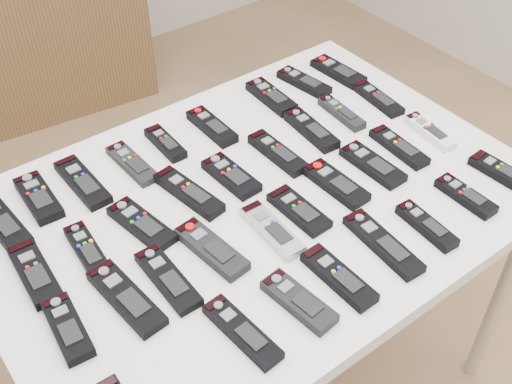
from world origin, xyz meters
TOP-DOWN VIEW (x-y plane):
  - ground at (0.00, 0.00)m, footprint 4.00×4.00m
  - table at (-0.02, -0.07)m, footprint 1.25×0.88m
  - remote_0 at (-0.52, 0.19)m, footprint 0.07×0.20m
  - remote_1 at (-0.42, 0.22)m, footprint 0.07×0.17m
  - remote_2 at (-0.32, 0.21)m, footprint 0.06×0.20m
  - remote_3 at (-0.19, 0.20)m, footprint 0.06×0.17m
  - remote_4 at (-0.09, 0.22)m, footprint 0.05×0.14m
  - remote_5 at (0.05, 0.20)m, footprint 0.05×0.17m
  - remote_6 at (0.25, 0.22)m, footprint 0.06×0.17m
  - remote_7 at (0.37, 0.22)m, footprint 0.08×0.17m
  - remote_8 at (0.49, 0.21)m, footprint 0.07×0.18m
  - remote_9 at (-0.52, 0.01)m, footprint 0.07×0.18m
  - remote_10 at (-0.41, 0.00)m, footprint 0.06×0.17m
  - remote_11 at (-0.28, 0.00)m, footprint 0.09×0.18m
  - remote_12 at (-0.14, 0.03)m, footprint 0.08×0.20m
  - remote_13 at (-0.03, 0.02)m, footprint 0.07×0.16m
  - remote_14 at (0.11, 0.02)m, footprint 0.05×0.18m
  - remote_15 at (0.24, 0.04)m, footprint 0.06×0.18m
  - remote_16 at (0.36, 0.05)m, footprint 0.05×0.16m
  - remote_17 at (0.48, 0.04)m, footprint 0.06×0.18m
  - remote_18 at (-0.52, -0.15)m, footprint 0.07×0.16m
  - remote_19 at (-0.40, -0.16)m, footprint 0.08×0.21m
  - remote_20 at (-0.31, -0.16)m, footprint 0.06×0.18m
  - remote_21 at (-0.20, -0.15)m, footprint 0.08×0.19m
  - remote_22 at (-0.06, -0.18)m, footprint 0.06×0.18m
  - remote_23 at (0.03, -0.17)m, footprint 0.06×0.16m
  - remote_24 at (0.15, -0.15)m, footprint 0.07×0.17m
  - remote_25 at (0.27, -0.16)m, footprint 0.06×0.18m
  - remote_26 at (0.37, -0.15)m, footprint 0.06×0.17m
  - remote_27 at (0.48, -0.15)m, footprint 0.06×0.16m
  - remote_29 at (-0.27, -0.36)m, footprint 0.06×0.18m
  - remote_30 at (-0.14, -0.37)m, footprint 0.07×0.17m
  - remote_31 at (-0.03, -0.37)m, footprint 0.06×0.18m
  - remote_32 at (0.10, -0.36)m, footprint 0.07×0.21m
  - remote_33 at (0.22, -0.38)m, footprint 0.05×0.16m
  - remote_34 at (0.36, -0.37)m, footprint 0.05×0.15m
  - remote_35 at (0.50, -0.36)m, footprint 0.06×0.16m

SIDE VIEW (x-z plane):
  - ground at x=0.00m, z-range 0.00..0.00m
  - table at x=-0.02m, z-range 0.33..1.11m
  - remote_3 at x=-0.19m, z-range 0.78..0.80m
  - remote_17 at x=0.48m, z-range 0.78..0.80m
  - remote_23 at x=0.03m, z-range 0.78..0.80m
  - remote_8 at x=0.49m, z-range 0.78..0.80m
  - remote_2 at x=-0.32m, z-range 0.78..0.80m
  - remote_7 at x=0.37m, z-range 0.78..0.80m
  - remote_11 at x=-0.28m, z-range 0.78..0.80m
  - remote_26 at x=0.37m, z-range 0.78..0.80m
  - remote_20 at x=-0.31m, z-range 0.78..0.80m
  - remote_22 at x=-0.06m, z-range 0.78..0.80m
  - remote_25 at x=0.27m, z-range 0.78..0.80m
  - remote_29 at x=-0.27m, z-range 0.78..0.80m
  - remote_27 at x=0.48m, z-range 0.78..0.80m
  - remote_16 at x=0.36m, z-range 0.78..0.80m
  - remote_4 at x=-0.09m, z-range 0.78..0.80m
  - remote_32 at x=0.10m, z-range 0.78..0.80m
  - remote_10 at x=-0.41m, z-range 0.78..0.80m
  - remote_19 at x=-0.40m, z-range 0.78..0.80m
  - remote_34 at x=0.36m, z-range 0.78..0.80m
  - remote_13 at x=-0.03m, z-range 0.78..0.80m
  - remote_24 at x=0.15m, z-range 0.78..0.80m
  - remote_5 at x=0.05m, z-range 0.78..0.80m
  - remote_1 at x=-0.42m, z-range 0.78..0.80m
  - remote_6 at x=0.25m, z-range 0.78..0.80m
  - remote_35 at x=0.50m, z-range 0.78..0.80m
  - remote_0 at x=-0.52m, z-range 0.78..0.80m
  - remote_33 at x=0.22m, z-range 0.78..0.80m
  - remote_31 at x=-0.03m, z-range 0.78..0.80m
  - remote_9 at x=-0.52m, z-range 0.78..0.80m
  - remote_15 at x=0.24m, z-range 0.78..0.80m
  - remote_30 at x=-0.14m, z-range 0.78..0.80m
  - remote_21 at x=-0.20m, z-range 0.78..0.80m
  - remote_12 at x=-0.14m, z-range 0.78..0.80m
  - remote_14 at x=0.11m, z-range 0.78..0.80m
  - remote_18 at x=-0.52m, z-range 0.78..0.80m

